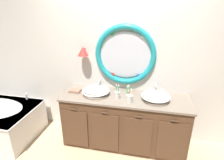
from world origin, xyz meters
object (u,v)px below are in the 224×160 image
at_px(sink_basin_left, 96,91).
at_px(toothbrush_holder_right, 129,98).
at_px(soap_dispenser, 128,91).
at_px(sink_basin_right, 156,96).
at_px(toothbrush_holder_left, 117,95).
at_px(folded_hand_towel, 75,91).

height_order(sink_basin_left, toothbrush_holder_right, toothbrush_holder_right).
height_order(toothbrush_holder_right, soap_dispenser, toothbrush_holder_right).
relative_size(sink_basin_right, toothbrush_holder_left, 1.86).
xyz_separation_m(toothbrush_holder_left, folded_hand_towel, (-0.70, 0.09, -0.04)).
bearing_deg(sink_basin_left, soap_dispenser, 9.33).
bearing_deg(toothbrush_holder_right, folded_hand_towel, 169.99).
height_order(sink_basin_right, folded_hand_towel, sink_basin_right).
bearing_deg(soap_dispenser, toothbrush_holder_left, -135.40).
bearing_deg(folded_hand_towel, sink_basin_right, -1.36).
bearing_deg(sink_basin_right, toothbrush_holder_left, -173.62).
xyz_separation_m(sink_basin_right, folded_hand_towel, (-1.25, 0.03, -0.05)).
bearing_deg(sink_basin_left, toothbrush_holder_right, -13.38).
distance_m(sink_basin_left, soap_dispenser, 0.49).
xyz_separation_m(sink_basin_left, toothbrush_holder_left, (0.34, -0.06, -0.00)).
distance_m(sink_basin_left, folded_hand_towel, 0.36).
relative_size(sink_basin_left, folded_hand_towel, 2.26).
bearing_deg(soap_dispenser, sink_basin_right, -11.11).
height_order(toothbrush_holder_left, folded_hand_towel, toothbrush_holder_left).
bearing_deg(folded_hand_towel, sink_basin_left, -4.81).
height_order(soap_dispenser, folded_hand_towel, soap_dispenser).
bearing_deg(sink_basin_right, folded_hand_towel, 178.64).
bearing_deg(toothbrush_holder_left, sink_basin_right, 6.38).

